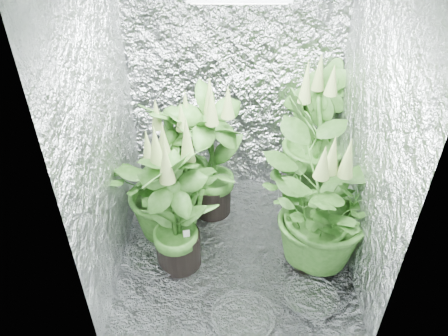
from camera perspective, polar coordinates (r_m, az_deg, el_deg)
ground at (r=3.27m, az=1.31°, el=-10.31°), size 1.60×1.60×0.00m
walls at (r=2.63m, az=1.61°, el=4.82°), size 1.62×1.62×2.00m
plant_a at (r=3.12m, az=-7.35°, el=-2.48°), size 0.87×0.87×0.92m
plant_b at (r=3.24m, az=-1.72°, el=1.49°), size 0.75×0.75×1.15m
plant_c at (r=3.47m, az=11.22°, el=4.15°), size 0.81×0.81×1.22m
plant_d at (r=3.26m, az=-6.17°, el=0.71°), size 0.76×0.76×1.05m
plant_e at (r=2.90m, az=12.49°, el=-5.28°), size 1.03×1.03×1.04m
plant_f at (r=2.84m, az=-6.38°, el=-5.45°), size 0.73×0.73×1.09m
circulation_fan at (r=3.70m, az=10.91°, el=-1.75°), size 0.12×0.27×0.31m
plant_label at (r=2.94m, az=-4.91°, el=-8.69°), size 0.05×0.03×0.07m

